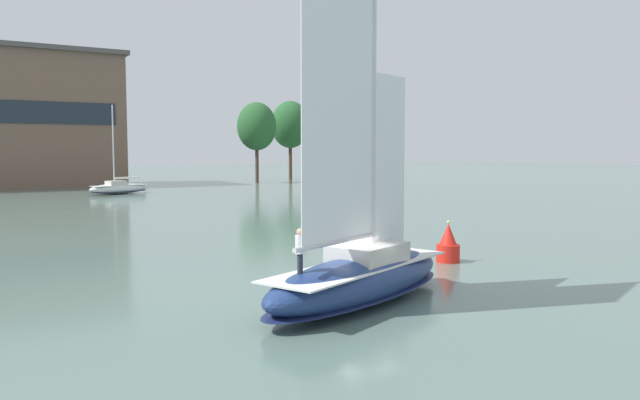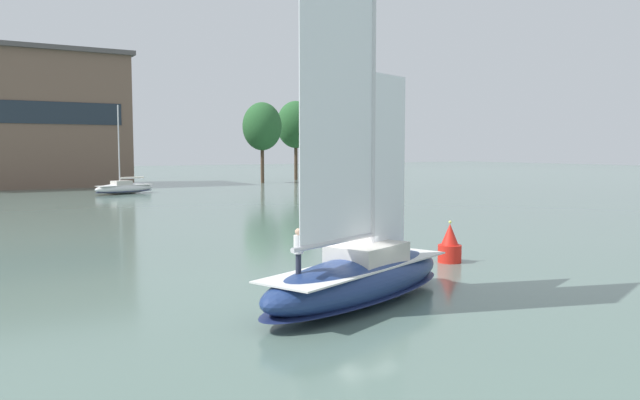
{
  "view_description": "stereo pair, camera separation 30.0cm",
  "coord_description": "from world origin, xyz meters",
  "px_view_note": "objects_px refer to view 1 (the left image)",
  "views": [
    {
      "loc": [
        -13.83,
        -19.62,
        6.01
      ],
      "look_at": [
        0.0,
        3.0,
        3.82
      ],
      "focal_mm": 35.0,
      "sensor_mm": 36.0,
      "label": 1
    },
    {
      "loc": [
        -13.58,
        -19.78,
        6.01
      ],
      "look_at": [
        0.0,
        3.0,
        3.82
      ],
      "focal_mm": 35.0,
      "sensor_mm": 36.0,
      "label": 2
    }
  ],
  "objects_px": {
    "sailboat_main": "(360,273)",
    "channel_buoy": "(448,245)",
    "tree_shore_left": "(290,125)",
    "tree_shore_right": "(257,127)",
    "sailboat_moored_near_marina": "(119,188)"
  },
  "relations": [
    {
      "from": "tree_shore_left",
      "to": "sailboat_moored_near_marina",
      "type": "distance_m",
      "value": 43.6
    },
    {
      "from": "sailboat_main",
      "to": "sailboat_moored_near_marina",
      "type": "distance_m",
      "value": 65.13
    },
    {
      "from": "tree_shore_left",
      "to": "channel_buoy",
      "type": "relative_size",
      "value": 6.78
    },
    {
      "from": "tree_shore_left",
      "to": "sailboat_main",
      "type": "distance_m",
      "value": 96.27
    },
    {
      "from": "sailboat_main",
      "to": "channel_buoy",
      "type": "bearing_deg",
      "value": 27.75
    },
    {
      "from": "sailboat_moored_near_marina",
      "to": "tree_shore_right",
      "type": "bearing_deg",
      "value": 27.79
    },
    {
      "from": "tree_shore_right",
      "to": "channel_buoy",
      "type": "distance_m",
      "value": 78.88
    },
    {
      "from": "tree_shore_left",
      "to": "sailboat_main",
      "type": "bearing_deg",
      "value": -117.11
    },
    {
      "from": "sailboat_moored_near_marina",
      "to": "channel_buoy",
      "type": "bearing_deg",
      "value": -87.51
    },
    {
      "from": "tree_shore_right",
      "to": "sailboat_moored_near_marina",
      "type": "xyz_separation_m",
      "value": [
        -27.21,
        -14.34,
        -9.05
      ]
    },
    {
      "from": "tree_shore_left",
      "to": "tree_shore_right",
      "type": "bearing_deg",
      "value": -148.53
    },
    {
      "from": "tree_shore_left",
      "to": "sailboat_moored_near_marina",
      "type": "height_order",
      "value": "tree_shore_left"
    },
    {
      "from": "tree_shore_left",
      "to": "tree_shore_right",
      "type": "distance_m",
      "value": 11.77
    },
    {
      "from": "sailboat_main",
      "to": "sailboat_moored_near_marina",
      "type": "xyz_separation_m",
      "value": [
        6.43,
        64.82,
        -0.38
      ]
    },
    {
      "from": "tree_shore_right",
      "to": "sailboat_moored_near_marina",
      "type": "bearing_deg",
      "value": -152.21
    }
  ]
}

